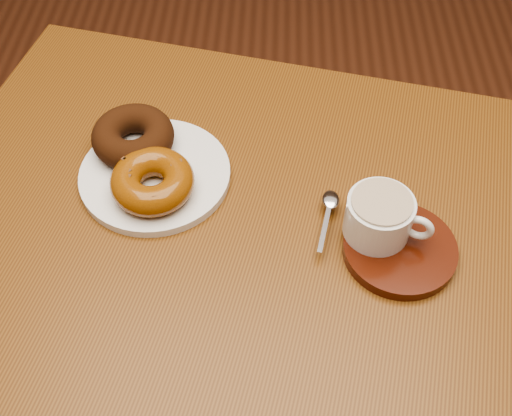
{
  "coord_description": "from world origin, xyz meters",
  "views": [
    {
      "loc": [
        -0.11,
        -0.85,
        1.48
      ],
      "look_at": [
        -0.13,
        -0.34,
        0.83
      ],
      "focal_mm": 45.0,
      "sensor_mm": 36.0,
      "label": 1
    }
  ],
  "objects_px": {
    "donut_plate": "(155,175)",
    "cafe_table": "(242,271)",
    "saucer": "(400,249)",
    "coffee_cup": "(380,217)"
  },
  "relations": [
    {
      "from": "donut_plate",
      "to": "cafe_table",
      "type": "bearing_deg",
      "value": -28.24
    },
    {
      "from": "donut_plate",
      "to": "saucer",
      "type": "distance_m",
      "value": 0.34
    },
    {
      "from": "cafe_table",
      "to": "saucer",
      "type": "bearing_deg",
      "value": -1.37
    },
    {
      "from": "cafe_table",
      "to": "donut_plate",
      "type": "bearing_deg",
      "value": 164.24
    },
    {
      "from": "cafe_table",
      "to": "saucer",
      "type": "xyz_separation_m",
      "value": [
        0.2,
        -0.05,
        0.14
      ]
    },
    {
      "from": "donut_plate",
      "to": "coffee_cup",
      "type": "xyz_separation_m",
      "value": [
        0.29,
        -0.09,
        0.04
      ]
    },
    {
      "from": "cafe_table",
      "to": "donut_plate",
      "type": "distance_m",
      "value": 0.19
    },
    {
      "from": "cafe_table",
      "to": "saucer",
      "type": "height_order",
      "value": "saucer"
    },
    {
      "from": "donut_plate",
      "to": "saucer",
      "type": "height_order",
      "value": "saucer"
    },
    {
      "from": "saucer",
      "to": "cafe_table",
      "type": "bearing_deg",
      "value": 166.16
    }
  ]
}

